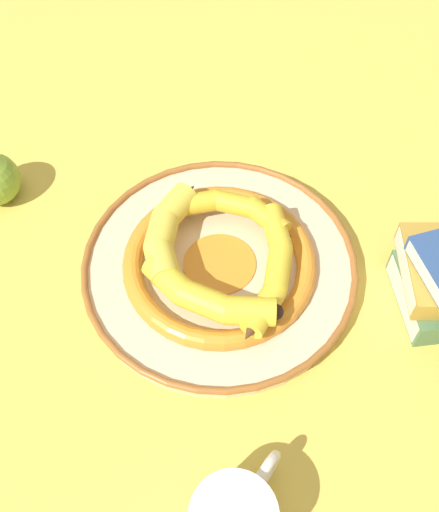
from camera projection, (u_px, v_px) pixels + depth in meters
ground_plane at (210, 255)px, 0.86m from camera, size 2.80×2.80×0.00m
decorative_bowl at (220, 265)px, 0.83m from camera, size 0.38×0.38×0.04m
banana_a at (204, 296)px, 0.76m from camera, size 0.11×0.18×0.04m
banana_b at (273, 271)px, 0.78m from camera, size 0.17×0.16×0.03m
banana_c at (236, 209)px, 0.84m from camera, size 0.12×0.15×0.03m
banana_d at (167, 230)px, 0.81m from camera, size 0.14×0.13×0.04m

